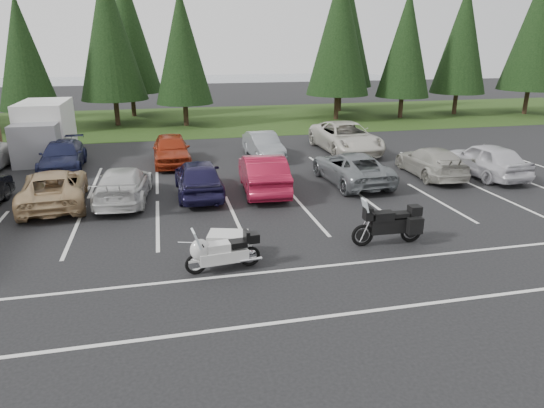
{
  "coord_description": "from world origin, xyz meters",
  "views": [
    {
      "loc": [
        -1.83,
        -15.14,
        5.96
      ],
      "look_at": [
        1.52,
        -0.5,
        0.92
      ],
      "focal_mm": 32.0,
      "sensor_mm": 36.0,
      "label": 1
    }
  ],
  "objects": [
    {
      "name": "ground",
      "position": [
        0.0,
        0.0,
        0.0
      ],
      "size": [
        120.0,
        120.0,
        0.0
      ],
      "primitive_type": "plane",
      "color": "black",
      "rests_on": "ground"
    },
    {
      "name": "grass_strip",
      "position": [
        0.0,
        24.0,
        0.01
      ],
      "size": [
        80.0,
        16.0,
        0.01
      ],
      "primitive_type": "cube",
      "color": "#203611",
      "rests_on": "ground"
    },
    {
      "name": "lake_water",
      "position": [
        4.0,
        55.0,
        0.0
      ],
      "size": [
        70.0,
        50.0,
        0.02
      ],
      "primitive_type": "cube",
      "color": "slate",
      "rests_on": "ground"
    },
    {
      "name": "box_truck",
      "position": [
        -8.0,
        12.5,
        1.45
      ],
      "size": [
        2.4,
        5.6,
        2.9
      ],
      "primitive_type": null,
      "color": "silver",
      "rests_on": "ground"
    },
    {
      "name": "stall_markings",
      "position": [
        0.0,
        2.0,
        0.0
      ],
      "size": [
        32.0,
        16.0,
        0.01
      ],
      "primitive_type": "cube",
      "color": "silver",
      "rests_on": "ground"
    },
    {
      "name": "conifer_3",
      "position": [
        -10.5,
        21.4,
        5.27
      ],
      "size": [
        3.87,
        3.87,
        9.02
      ],
      "color": "#332316",
      "rests_on": "ground"
    },
    {
      "name": "conifer_4",
      "position": [
        -5.0,
        22.9,
        6.53
      ],
      "size": [
        4.8,
        4.8,
        11.17
      ],
      "color": "#332316",
      "rests_on": "ground"
    },
    {
      "name": "conifer_5",
      "position": [
        0.0,
        21.6,
        5.63
      ],
      "size": [
        4.14,
        4.14,
        9.63
      ],
      "color": "#332316",
      "rests_on": "ground"
    },
    {
      "name": "conifer_6",
      "position": [
        12.0,
        22.1,
        6.71
      ],
      "size": [
        4.93,
        4.93,
        11.48
      ],
      "color": "#332316",
      "rests_on": "ground"
    },
    {
      "name": "conifer_7",
      "position": [
        17.5,
        21.8,
        5.81
      ],
      "size": [
        4.27,
        4.27,
        9.94
      ],
      "color": "#332316",
      "rests_on": "ground"
    },
    {
      "name": "conifer_8",
      "position": [
        23.0,
        22.6,
        6.17
      ],
      "size": [
        4.53,
        4.53,
        10.56
      ],
      "color": "#332316",
      "rests_on": "ground"
    },
    {
      "name": "conifer_9",
      "position": [
        29.0,
        21.3,
        7.07
      ],
      "size": [
        5.19,
        5.19,
        12.1
      ],
      "color": "#332316",
      "rests_on": "ground"
    },
    {
      "name": "conifer_back_b",
      "position": [
        -4.0,
        27.5,
        6.77
      ],
      "size": [
        4.97,
        4.97,
        11.58
      ],
      "color": "#332316",
      "rests_on": "ground"
    },
    {
      "name": "conifer_back_c",
      "position": [
        14.0,
        26.8,
        7.49
      ],
      "size": [
        5.5,
        5.5,
        12.81
      ],
      "color": "#332316",
      "rests_on": "ground"
    },
    {
      "name": "car_near_2",
      "position": [
        -6.0,
        3.94,
        0.68
      ],
      "size": [
        2.74,
        5.13,
        1.37
      ],
      "primitive_type": "imported",
      "rotation": [
        0.0,
        0.0,
        3.24
      ],
      "color": "tan",
      "rests_on": "ground"
    },
    {
      "name": "car_near_3",
      "position": [
        -3.44,
        3.85,
        0.67
      ],
      "size": [
        2.29,
        4.79,
        1.35
      ],
      "primitive_type": "imported",
      "rotation": [
        0.0,
        0.0,
        3.05
      ],
      "color": "silver",
      "rests_on": "ground"
    },
    {
      "name": "car_near_4",
      "position": [
        -0.52,
        3.94,
        0.76
      ],
      "size": [
        1.83,
        4.47,
        1.52
      ],
      "primitive_type": "imported",
      "rotation": [
        0.0,
        0.0,
        3.15
      ],
      "color": "#1A1638",
      "rests_on": "ground"
    },
    {
      "name": "car_near_5",
      "position": [
        2.15,
        3.94,
        0.79
      ],
      "size": [
        1.98,
        4.87,
        1.57
      ],
      "primitive_type": "imported",
      "rotation": [
        0.0,
        0.0,
        3.07
      ],
      "color": "maroon",
      "rests_on": "ground"
    },
    {
      "name": "car_near_6",
      "position": [
        6.2,
        4.32,
        0.69
      ],
      "size": [
        2.5,
        5.04,
        1.37
      ],
      "primitive_type": "imported",
      "rotation": [
        0.0,
        0.0,
        3.19
      ],
      "color": "slate",
      "rests_on": "ground"
    },
    {
      "name": "car_near_7",
      "position": [
        10.25,
        4.58,
        0.67
      ],
      "size": [
        2.14,
        4.73,
        1.34
      ],
      "primitive_type": "imported",
      "rotation": [
        0.0,
        0.0,
        3.08
      ],
      "color": "#A2A095",
      "rests_on": "ground"
    },
    {
      "name": "car_near_8",
      "position": [
        12.67,
        3.97,
        0.79
      ],
      "size": [
        2.13,
        4.73,
        1.58
      ],
      "primitive_type": "imported",
      "rotation": [
        0.0,
        0.0,
        3.2
      ],
      "color": "silver",
      "rests_on": "ground"
    },
    {
      "name": "car_far_1",
      "position": [
        -6.63,
        9.6,
        0.69
      ],
      "size": [
        2.08,
        4.79,
        1.37
      ],
      "primitive_type": "imported",
      "rotation": [
        0.0,
        0.0,
        0.03
      ],
      "color": "#171A39",
      "rests_on": "ground"
    },
    {
      "name": "car_far_2",
      "position": [
        -1.43,
        9.64,
        0.76
      ],
      "size": [
        1.86,
        4.49,
        1.52
      ],
      "primitive_type": "imported",
      "rotation": [
        0.0,
        0.0,
        0.01
      ],
      "color": "#9C2D13",
      "rests_on": "ground"
    },
    {
      "name": "car_far_3",
      "position": [
        3.44,
        9.96,
        0.67
      ],
      "size": [
        1.67,
        4.16,
        1.35
      ],
      "primitive_type": "imported",
      "rotation": [
        0.0,
        0.0,
        0.06
      ],
      "color": "gray",
      "rests_on": "ground"
    },
    {
      "name": "car_far_4",
      "position": [
        8.3,
        10.41,
        0.83
      ],
      "size": [
        2.85,
        6.0,
        1.65
      ],
      "primitive_type": "imported",
      "rotation": [
        0.0,
        0.0,
        0.02
      ],
      "color": "beige",
      "rests_on": "ground"
    },
    {
      "name": "touring_motorcycle",
      "position": [
        -0.44,
        -3.09,
        0.64
      ],
      "size": [
        2.39,
        0.97,
        1.29
      ],
      "primitive_type": null,
      "rotation": [
        0.0,
        0.0,
        0.11
      ],
      "color": "silver",
      "rests_on": "ground"
    },
    {
      "name": "cargo_trailer",
      "position": [
        -0.19,
        -2.25,
        0.38
      ],
      "size": [
        1.81,
        1.34,
        0.75
      ],
      "primitive_type": null,
      "rotation": [
        0.0,
        0.0,
        -0.29
      ],
      "color": "silver",
      "rests_on": "ground"
    },
    {
      "name": "adventure_motorcycle",
      "position": [
        4.72,
        -2.42,
        0.77
      ],
      "size": [
        2.56,
        0.95,
        1.54
      ],
      "primitive_type": null,
      "rotation": [
        0.0,
        0.0,
        -0.03
      ],
      "color": "black",
      "rests_on": "ground"
    }
  ]
}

